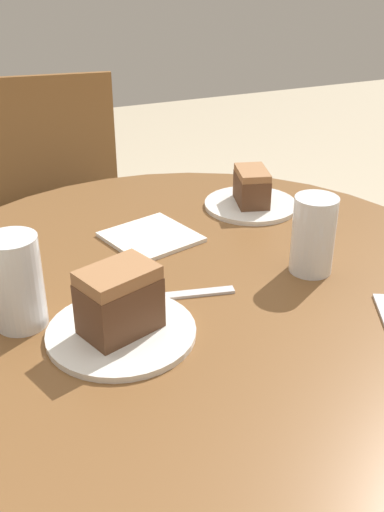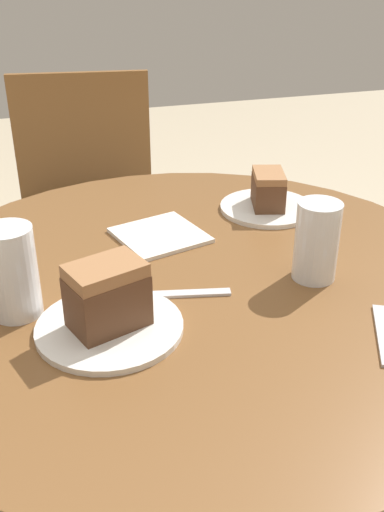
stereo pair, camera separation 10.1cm
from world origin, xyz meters
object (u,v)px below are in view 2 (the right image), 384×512
plate_far (267,208)px  cake_slice_near (107,295)px  cake_slice_far (268,189)px  glass_water (316,245)px  glass_lemonade (13,277)px  plate_near (110,327)px  chair (88,217)px

plate_far → cake_slice_near: 0.53m
cake_slice_far → glass_water: 0.29m
glass_lemonade → glass_water: size_ratio=1.05×
glass_water → plate_near: bearing=-171.6°
plate_far → glass_lemonade: bearing=-154.4°
chair → glass_water: bearing=-65.6°
plate_far → glass_water: 0.30m
plate_far → glass_lemonade: glass_lemonade is taller
plate_near → cake_slice_far: size_ratio=2.00×
cake_slice_far → glass_water: (-0.04, -0.29, 0.01)m
chair → cake_slice_far: 0.78m
plate_far → cake_slice_far: (0.00, -0.00, 0.04)m
cake_slice_far → glass_lemonade: (-0.53, -0.25, 0.02)m
chair → cake_slice_far: (0.31, -0.65, 0.30)m
glass_lemonade → glass_water: bearing=-4.1°
plate_near → glass_lemonade: size_ratio=1.52×
chair → glass_lemonade: 0.99m
chair → plate_far: bearing=-56.2°
plate_far → cake_slice_near: bearing=-139.6°
glass_lemonade → plate_far: bearing=25.6°
plate_far → chair: bearing=115.3°
plate_near → cake_slice_far: (0.40, 0.34, 0.04)m
chair → plate_near: chair is taller
glass_water → chair: bearing=105.9°
chair → glass_water: chair is taller
plate_near → glass_lemonade: bearing=145.2°
plate_far → glass_water: size_ratio=1.46×
chair → plate_near: (-0.09, -0.99, 0.26)m
plate_far → glass_water: glass_water is taller
glass_lemonade → glass_water: 0.49m
chair → plate_far: chair is taller
plate_near → cake_slice_near: bearing=-90.0°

